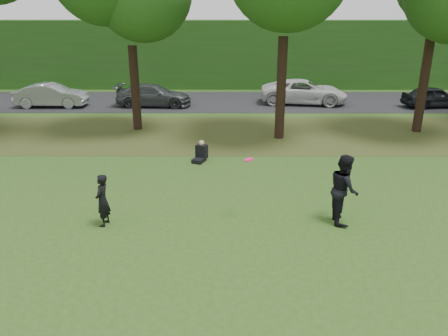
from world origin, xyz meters
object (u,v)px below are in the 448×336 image
object	(u,v)px
player_right	(344,189)
seated_person	(201,153)
frisbee	(249,159)
player_left	(102,200)

from	to	relation	value
player_right	seated_person	bearing A→B (deg)	41.48
player_right	seated_person	distance (m)	6.87
player_right	frisbee	distance (m)	2.80
frisbee	seated_person	bearing A→B (deg)	107.69
player_left	frisbee	xyz separation A→B (m)	(4.05, 0.46, 1.04)
player_right	frisbee	bearing A→B (deg)	88.18
player_left	seated_person	xyz separation A→B (m)	(2.42, 5.57, -0.44)
player_left	player_right	bearing A→B (deg)	100.46
player_right	frisbee	world-z (taller)	player_right
player_left	frisbee	world-z (taller)	frisbee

